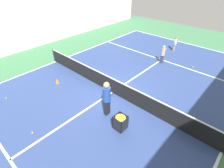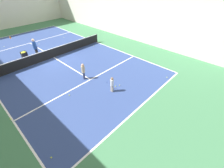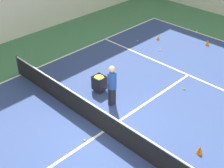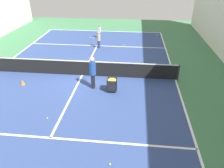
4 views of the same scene
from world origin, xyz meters
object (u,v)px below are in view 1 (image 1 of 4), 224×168
at_px(tennis_net, 112,85).
at_px(ball_cart, 120,120).
at_px(coach_at_net, 107,97).
at_px(child_midcourt, 163,53).
at_px(player_near_baseline, 175,43).
at_px(training_cone_0, 57,81).

relative_size(tennis_net, ball_cart, 15.35).
bearing_deg(coach_at_net, child_midcourt, 5.60).
xyz_separation_m(coach_at_net, ball_cart, (-1.07, 0.31, -0.51)).
distance_m(player_near_baseline, training_cone_0, 9.70).
bearing_deg(coach_at_net, training_cone_0, 91.04).
bearing_deg(player_near_baseline, child_midcourt, 5.33).
distance_m(player_near_baseline, child_midcourt, 2.67).
xyz_separation_m(child_midcourt, training_cone_0, (3.28, 6.58, -0.60)).
bearing_deg(training_cone_0, coach_at_net, -178.20).
relative_size(tennis_net, player_near_baseline, 9.81).
distance_m(tennis_net, training_cone_0, 3.42).
relative_size(tennis_net, child_midcourt, 8.71).
bearing_deg(training_cone_0, ball_cart, 177.97).
height_order(tennis_net, child_midcourt, child_midcourt).
relative_size(child_midcourt, ball_cart, 1.76).
xyz_separation_m(tennis_net, training_cone_0, (3.05, 1.51, -0.34)).
height_order(child_midcourt, ball_cart, child_midcourt).
height_order(tennis_net, player_near_baseline, player_near_baseline).
distance_m(player_near_baseline, ball_cart, 9.66).
height_order(tennis_net, coach_at_net, coach_at_net).
bearing_deg(training_cone_0, child_midcourt, -116.49).
xyz_separation_m(coach_at_net, training_cone_0, (4.00, 0.13, -0.87)).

